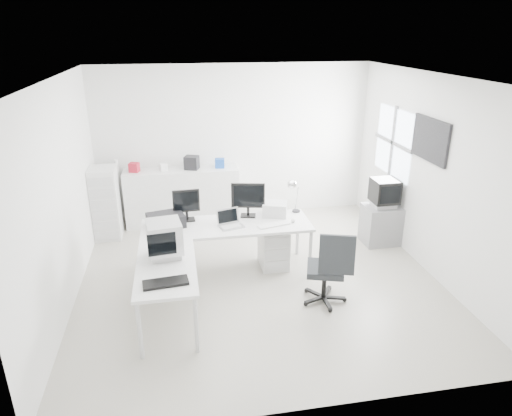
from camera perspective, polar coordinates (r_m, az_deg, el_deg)
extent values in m
cube|color=silver|center=(6.68, 0.31, -8.63)|extent=(5.00, 5.00, 0.01)
cube|color=white|center=(5.80, 0.36, 16.04)|extent=(5.00, 5.00, 0.01)
cube|color=silver|center=(8.47, -2.77, 8.17)|extent=(5.00, 0.02, 2.80)
cube|color=silver|center=(6.17, -23.14, 1.28)|extent=(0.02, 5.00, 2.80)
cube|color=silver|center=(6.97, 21.02, 3.80)|extent=(0.02, 5.00, 2.80)
cube|color=silver|center=(6.86, 2.20, -4.93)|extent=(0.40, 0.50, 0.60)
cube|color=black|center=(6.55, -11.20, -1.51)|extent=(0.57, 0.49, 0.17)
cube|color=silver|center=(6.48, 2.20, -2.11)|extent=(0.48, 0.25, 0.02)
sphere|color=silver|center=(6.58, 4.67, -1.57)|extent=(0.06, 0.06, 0.06)
cube|color=#B6B6B6|center=(6.80, 2.38, -0.12)|extent=(0.42, 0.39, 0.20)
cube|color=black|center=(5.15, -11.23, -9.14)|extent=(0.51, 0.25, 0.03)
cube|color=slate|center=(7.86, 15.37, -1.99)|extent=(0.59, 0.48, 0.64)
cube|color=silver|center=(8.41, -9.18, 1.46)|extent=(2.03, 0.51, 1.01)
cube|color=#A41728|center=(8.27, -14.98, 4.92)|extent=(0.20, 0.19, 0.16)
cube|color=silver|center=(8.24, -11.50, 5.06)|extent=(0.16, 0.15, 0.13)
cube|color=black|center=(8.23, -8.04, 5.64)|extent=(0.29, 0.28, 0.23)
cube|color=#1747A4|center=(8.27, -4.55, 5.61)|extent=(0.18, 0.17, 0.17)
cylinder|color=silver|center=(8.33, -17.04, 5.04)|extent=(0.07, 0.07, 0.22)
cube|color=silver|center=(8.09, -18.25, 0.60)|extent=(0.43, 0.51, 1.23)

